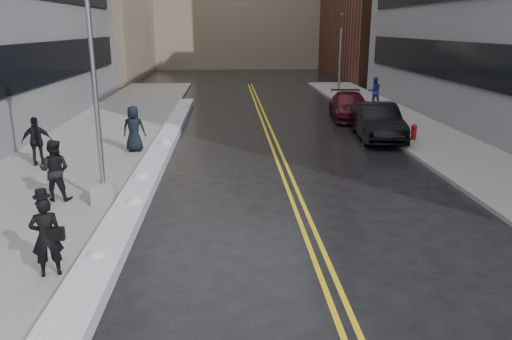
{
  "coord_description": "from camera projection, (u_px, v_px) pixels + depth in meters",
  "views": [
    {
      "loc": [
        0.41,
        -12.24,
        5.18
      ],
      "look_at": [
        1.17,
        1.25,
        1.3
      ],
      "focal_mm": 35.0,
      "sensor_mm": 36.0,
      "label": 1
    }
  ],
  "objects": [
    {
      "name": "pedestrian_d",
      "position": [
        37.0,
        141.0,
        18.67
      ],
      "size": [
        1.15,
        0.71,
        1.83
      ],
      "primitive_type": "imported",
      "rotation": [
        0.0,
        0.0,
        3.41
      ],
      "color": "black",
      "rests_on": "sidewalk_west"
    },
    {
      "name": "pedestrian_east",
      "position": [
        374.0,
        91.0,
        33.12
      ],
      "size": [
        0.91,
        0.71,
        1.86
      ],
      "primitive_type": "imported",
      "rotation": [
        0.0,
        0.0,
        3.15
      ],
      "color": "navy",
      "rests_on": "sidewalk_east"
    },
    {
      "name": "snow_ridge",
      "position": [
        160.0,
        153.0,
        20.66
      ],
      "size": [
        0.9,
        30.0,
        0.34
      ],
      "primitive_type": "cube",
      "color": "silver",
      "rests_on": "ground"
    },
    {
      "name": "ground",
      "position": [
        214.0,
        231.0,
        13.16
      ],
      "size": [
        160.0,
        160.0,
        0.0
      ],
      "primitive_type": "plane",
      "color": "black",
      "rests_on": "ground"
    },
    {
      "name": "car_maroon",
      "position": [
        350.0,
        106.0,
        29.02
      ],
      "size": [
        2.65,
        5.37,
        1.5
      ],
      "primitive_type": "imported",
      "rotation": [
        0.0,
        0.0,
        -0.11
      ],
      "color": "#440A14",
      "rests_on": "ground"
    },
    {
      "name": "lane_line_left",
      "position": [
        271.0,
        144.0,
        22.88
      ],
      "size": [
        0.12,
        50.0,
        0.01
      ],
      "primitive_type": "cube",
      "color": "gold",
      "rests_on": "ground"
    },
    {
      "name": "pedestrian_b",
      "position": [
        55.0,
        170.0,
        14.84
      ],
      "size": [
        0.95,
        0.77,
        1.86
      ],
      "primitive_type": "imported",
      "rotation": [
        0.0,
        0.0,
        3.07
      ],
      "color": "black",
      "rests_on": "sidewalk_west"
    },
    {
      "name": "sidewalk_east",
      "position": [
        434.0,
        141.0,
        23.27
      ],
      "size": [
        4.0,
        50.0,
        0.15
      ],
      "primitive_type": "cube",
      "color": "gray",
      "rests_on": "ground"
    },
    {
      "name": "pedestrian_fedora",
      "position": [
        46.0,
        237.0,
        10.28
      ],
      "size": [
        0.73,
        0.58,
        1.73
      ],
      "primitive_type": "imported",
      "rotation": [
        0.0,
        0.0,
        3.44
      ],
      "color": "black",
      "rests_on": "sidewalk_west"
    },
    {
      "name": "pedestrian_c",
      "position": [
        134.0,
        129.0,
        20.76
      ],
      "size": [
        0.96,
        0.65,
        1.91
      ],
      "primitive_type": "imported",
      "rotation": [
        0.0,
        0.0,
        3.09
      ],
      "color": "black",
      "rests_on": "sidewalk_west"
    },
    {
      "name": "lane_line_right",
      "position": [
        277.0,
        144.0,
        22.9
      ],
      "size": [
        0.12,
        50.0,
        0.01
      ],
      "primitive_type": "cube",
      "color": "gold",
      "rests_on": "ground"
    },
    {
      "name": "fire_hydrant",
      "position": [
        414.0,
        131.0,
        23.09
      ],
      "size": [
        0.26,
        0.26,
        0.73
      ],
      "color": "maroon",
      "rests_on": "sidewalk_east"
    },
    {
      "name": "lamppost",
      "position": [
        98.0,
        124.0,
        14.2
      ],
      "size": [
        0.65,
        0.65,
        7.62
      ],
      "color": "gray",
      "rests_on": "sidewalk_west"
    },
    {
      "name": "sidewalk_west",
      "position": [
        92.0,
        145.0,
        22.42
      ],
      "size": [
        5.5,
        50.0,
        0.15
      ],
      "primitive_type": "cube",
      "color": "gray",
      "rests_on": "ground"
    },
    {
      "name": "car_black",
      "position": [
        377.0,
        122.0,
        23.75
      ],
      "size": [
        2.13,
        5.26,
        1.7
      ],
      "primitive_type": "imported",
      "rotation": [
        0.0,
        0.0,
        -0.06
      ],
      "color": "black",
      "rests_on": "ground"
    },
    {
      "name": "traffic_signal",
      "position": [
        340.0,
        53.0,
        35.71
      ],
      "size": [
        0.16,
        0.2,
        6.0
      ],
      "color": "gray",
      "rests_on": "sidewalk_east"
    }
  ]
}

